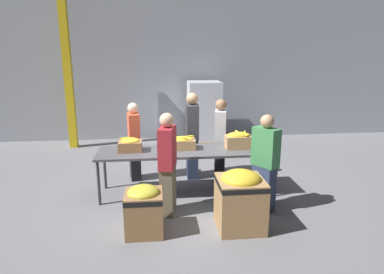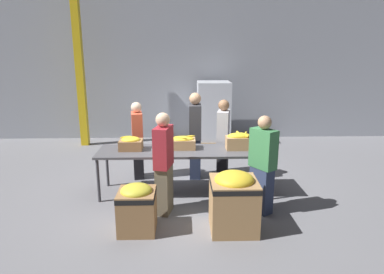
{
  "view_description": "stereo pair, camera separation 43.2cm",
  "coord_description": "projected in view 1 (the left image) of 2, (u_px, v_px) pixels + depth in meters",
  "views": [
    {
      "loc": [
        -0.45,
        -5.7,
        2.48
      ],
      "look_at": [
        0.14,
        0.02,
        1.02
      ],
      "focal_mm": 32.0,
      "sensor_mm": 36.0,
      "label": 1
    },
    {
      "loc": [
        -0.02,
        -5.73,
        2.48
      ],
      "look_at": [
        0.14,
        0.02,
        1.02
      ],
      "focal_mm": 32.0,
      "sensor_mm": 36.0,
      "label": 2
    }
  ],
  "objects": [
    {
      "name": "support_pillar",
      "position": [
        68.0,
        70.0,
        8.58
      ],
      "size": [
        0.19,
        0.19,
        4.0
      ],
      "color": "gold",
      "rests_on": "ground_plane"
    },
    {
      "name": "pallet_stack_0",
      "position": [
        204.0,
        113.0,
        9.23
      ],
      "size": [
        0.93,
        0.93,
        1.68
      ],
      "color": "olive",
      "rests_on": "ground_plane"
    },
    {
      "name": "volunteer_4",
      "position": [
        265.0,
        164.0,
        5.33
      ],
      "size": [
        0.4,
        0.46,
        1.55
      ],
      "rotation": [
        0.0,
        0.0,
        2.16
      ],
      "color": "#2D3856",
      "rests_on": "ground_plane"
    },
    {
      "name": "wall_back",
      "position": [
        172.0,
        68.0,
        9.57
      ],
      "size": [
        16.0,
        0.08,
        4.0
      ],
      "color": "#9399A3",
      "rests_on": "ground_plane"
    },
    {
      "name": "banana_box_0",
      "position": [
        130.0,
        144.0,
        5.88
      ],
      "size": [
        0.4,
        0.32,
        0.23
      ],
      "color": "olive",
      "rests_on": "sorting_table"
    },
    {
      "name": "volunteer_1",
      "position": [
        168.0,
        165.0,
        5.19
      ],
      "size": [
        0.3,
        0.46,
        1.59
      ],
      "rotation": [
        0.0,
        0.0,
        1.35
      ],
      "color": "#6B604C",
      "rests_on": "ground_plane"
    },
    {
      "name": "banana_box_1",
      "position": [
        182.0,
        142.0,
        6.01
      ],
      "size": [
        0.46,
        0.31,
        0.24
      ],
      "color": "tan",
      "rests_on": "sorting_table"
    },
    {
      "name": "donation_bin_1",
      "position": [
        240.0,
        198.0,
        4.83
      ],
      "size": [
        0.65,
        0.65,
        0.86
      ],
      "color": "#A37A4C",
      "rests_on": "ground_plane"
    },
    {
      "name": "donation_bin_0",
      "position": [
        144.0,
        208.0,
        4.72
      ],
      "size": [
        0.52,
        0.52,
        0.69
      ],
      "color": "olive",
      "rests_on": "ground_plane"
    },
    {
      "name": "banana_box_2",
      "position": [
        239.0,
        140.0,
        6.05
      ],
      "size": [
        0.46,
        0.32,
        0.31
      ],
      "color": "tan",
      "rests_on": "sorting_table"
    },
    {
      "name": "volunteer_2",
      "position": [
        192.0,
        136.0,
        6.73
      ],
      "size": [
        0.24,
        0.46,
        1.7
      ],
      "rotation": [
        0.0,
        0.0,
        -1.59
      ],
      "color": "#2D3856",
      "rests_on": "ground_plane"
    },
    {
      "name": "ground_plane",
      "position": [
        184.0,
        193.0,
        6.15
      ],
      "size": [
        30.0,
        30.0,
        0.0
      ],
      "primitive_type": "plane",
      "color": "slate"
    },
    {
      "name": "volunteer_3",
      "position": [
        134.0,
        142.0,
        6.64
      ],
      "size": [
        0.27,
        0.44,
        1.52
      ],
      "rotation": [
        0.0,
        0.0,
        -1.4
      ],
      "color": "black",
      "rests_on": "ground_plane"
    },
    {
      "name": "sorting_table",
      "position": [
        184.0,
        153.0,
        5.97
      ],
      "size": [
        2.98,
        0.82,
        0.8
      ],
      "color": "#4C4C51",
      "rests_on": "ground_plane"
    },
    {
      "name": "volunteer_0",
      "position": [
        220.0,
        140.0,
        6.67
      ],
      "size": [
        0.3,
        0.46,
        1.58
      ],
      "rotation": [
        0.0,
        0.0,
        -1.78
      ],
      "color": "black",
      "rests_on": "ground_plane"
    }
  ]
}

